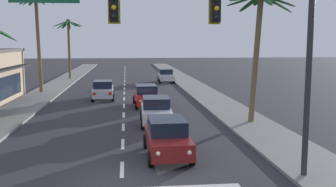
{
  "coord_description": "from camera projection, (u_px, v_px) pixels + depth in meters",
  "views": [
    {
      "loc": [
        0.22,
        -13.53,
        5.09
      ],
      "look_at": [
        2.55,
        8.0,
        2.2
      ],
      "focal_mm": 41.52,
      "sensor_mm": 36.0,
      "label": 1
    }
  ],
  "objects": [
    {
      "name": "sidewalk_right",
      "position": [
        212.0,
        99.0,
        34.51
      ],
      "size": [
        3.2,
        110.0,
        0.14
      ],
      "primitive_type": "cube",
      "color": "gray",
      "rests_on": "ground"
    },
    {
      "name": "palm_right_second",
      "position": [
        259.0,
        26.0,
        23.63
      ],
      "size": [
        4.21,
        4.21,
        8.16
      ],
      "color": "brown",
      "rests_on": "ground"
    },
    {
      "name": "sedan_fifth_in_queue",
      "position": [
        146.0,
        95.0,
        30.9
      ],
      "size": [
        2.08,
        4.5,
        1.68
      ],
      "color": "red",
      "rests_on": "ground"
    },
    {
      "name": "sedan_oncoming_far",
      "position": [
        103.0,
        90.0,
        34.54
      ],
      "size": [
        2.02,
        4.48,
        1.68
      ],
      "color": "silver",
      "rests_on": "ground"
    },
    {
      "name": "sedan_parked_nearest_kerb",
      "position": [
        166.0,
        75.0,
        49.22
      ],
      "size": [
        1.99,
        4.47,
        1.68
      ],
      "color": "silver",
      "rests_on": "ground"
    },
    {
      "name": "traffic_signal_mast",
      "position": [
        222.0,
        32.0,
        13.5
      ],
      "size": [
        10.53,
        0.41,
        7.64
      ],
      "color": "#2D2D33",
      "rests_on": "ground"
    },
    {
      "name": "sidewalk_left",
      "position": [
        31.0,
        102.0,
        32.85
      ],
      "size": [
        3.2,
        110.0,
        0.14
      ],
      "primitive_type": "cube",
      "color": "gray",
      "rests_on": "ground"
    },
    {
      "name": "sedan_lead_at_stop_bar",
      "position": [
        167.0,
        137.0,
        17.36
      ],
      "size": [
        2.01,
        4.47,
        1.68
      ],
      "color": "maroon",
      "rests_on": "ground"
    },
    {
      "name": "ground_plane",
      "position": [
        122.0,
        184.0,
        13.98
      ],
      "size": [
        220.0,
        220.0,
        0.0
      ],
      "primitive_type": "plane",
      "color": "#2D2D33"
    },
    {
      "name": "palm_left_farthest",
      "position": [
        69.0,
        35.0,
        52.29
      ],
      "size": [
        4.08,
        4.01,
        8.12
      ],
      "color": "brown",
      "rests_on": "ground"
    },
    {
      "name": "sedan_third_in_queue",
      "position": [
        156.0,
        110.0,
        24.14
      ],
      "size": [
        2.02,
        4.48,
        1.68
      ],
      "color": "silver",
      "rests_on": "ground"
    },
    {
      "name": "palm_left_third",
      "position": [
        37.0,
        23.0,
        37.82
      ],
      "size": [
        3.48,
        3.66,
        9.79
      ],
      "color": "brown",
      "rests_on": "ground"
    },
    {
      "name": "lane_markings",
      "position": [
        129.0,
        100.0,
        33.95
      ],
      "size": [
        4.28,
        88.4,
        0.01
      ],
      "color": "silver",
      "rests_on": "ground"
    }
  ]
}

